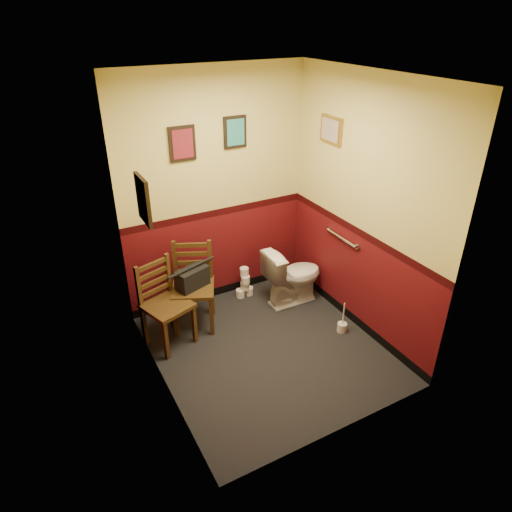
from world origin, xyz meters
The scene contains 17 objects.
floor centered at (0.00, 0.00, 0.00)m, with size 2.20×2.40×0.00m, color black.
ceiling centered at (0.00, 0.00, 2.70)m, with size 2.20×2.40×0.00m, color silver.
wall_back centered at (0.00, 1.20, 1.35)m, with size 2.20×2.70×0.00m, color #530D12.
wall_front centered at (0.00, -1.20, 1.35)m, with size 2.20×2.70×0.00m, color #530D12.
wall_left centered at (-1.10, 0.00, 1.35)m, with size 2.40×2.70×0.00m, color #530D12.
wall_right centered at (1.10, 0.00, 1.35)m, with size 2.40×2.70×0.00m, color #530D12.
grab_bar centered at (1.07, 0.25, 0.95)m, with size 0.05×0.56×0.06m.
framed_print_back_a centered at (-0.35, 1.18, 1.95)m, with size 0.28×0.04×0.36m.
framed_print_back_b centered at (0.25, 1.18, 2.00)m, with size 0.26×0.04×0.34m.
framed_print_left centered at (-1.08, 0.10, 1.85)m, with size 0.04×0.30×0.38m.
framed_print_right centered at (1.08, 0.60, 2.05)m, with size 0.04×0.34×0.28m.
toilet centered at (0.72, 0.65, 0.35)m, with size 0.40×0.72×0.70m, color white.
toilet_brush centered at (0.88, -0.13, 0.06)m, with size 0.10×0.10×0.38m.
chair_left centered at (-0.86, 0.64, 0.47)m, with size 0.55×0.55×0.93m.
chair_right centered at (-0.48, 0.81, 0.48)m, with size 0.60×0.60×0.96m.
handbag centered at (-0.50, 0.77, 0.62)m, with size 0.39×0.28×0.26m.
tp_stack centered at (0.26, 1.02, 0.17)m, with size 0.23×0.14×0.39m.
Camera 1 is at (-1.89, -3.24, 3.16)m, focal length 32.00 mm.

